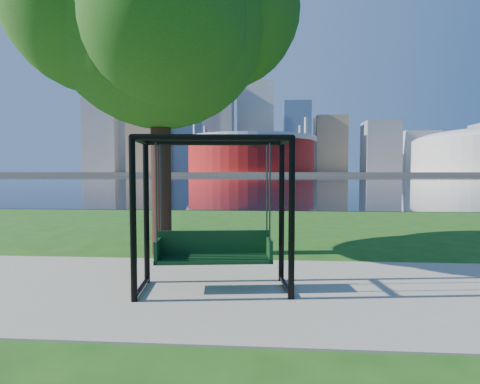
# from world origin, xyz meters

# --- Properties ---
(ground) EXTENTS (900.00, 900.00, 0.00)m
(ground) POSITION_xyz_m (0.00, 0.00, 0.00)
(ground) COLOR #1E5114
(ground) RESTS_ON ground
(path) EXTENTS (120.00, 4.00, 0.03)m
(path) POSITION_xyz_m (0.00, -0.50, 0.01)
(path) COLOR #9E937F
(path) RESTS_ON ground
(river) EXTENTS (900.00, 180.00, 0.02)m
(river) POSITION_xyz_m (0.00, 102.00, 0.01)
(river) COLOR black
(river) RESTS_ON ground
(far_bank) EXTENTS (900.00, 228.00, 2.00)m
(far_bank) POSITION_xyz_m (0.00, 306.00, 1.00)
(far_bank) COLOR #937F60
(far_bank) RESTS_ON ground
(stadium) EXTENTS (83.00, 83.00, 32.00)m
(stadium) POSITION_xyz_m (-10.00, 235.00, 14.23)
(stadium) COLOR maroon
(stadium) RESTS_ON far_bank
(skyline) EXTENTS (392.00, 66.00, 96.50)m
(skyline) POSITION_xyz_m (-4.27, 319.39, 35.89)
(skyline) COLOR gray
(skyline) RESTS_ON far_bank
(swing) EXTENTS (2.51, 1.31, 2.46)m
(swing) POSITION_xyz_m (-0.60, -0.57, 1.19)
(swing) COLOR black
(swing) RESTS_ON ground
(park_tree) EXTENTS (6.45, 5.82, 8.01)m
(park_tree) POSITION_xyz_m (-2.27, 2.12, 5.56)
(park_tree) COLOR black
(park_tree) RESTS_ON ground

